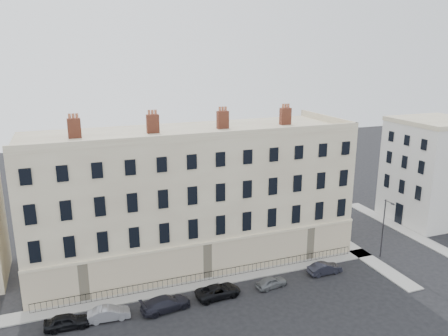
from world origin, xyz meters
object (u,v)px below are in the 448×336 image
(car_a, at_px, (67,321))
(streetlamp, at_px, (384,226))
(car_b, at_px, (109,313))
(car_d, at_px, (218,291))
(car_f, at_px, (325,268))
(car_c, at_px, (166,303))
(car_e, at_px, (271,282))

(car_a, bearing_deg, streetlamp, -85.16)
(car_b, distance_m, car_d, 10.53)
(car_a, bearing_deg, car_f, -86.67)
(car_a, relative_size, car_f, 1.01)
(car_c, height_order, streetlamp, streetlamp)
(car_e, xyz_separation_m, car_f, (6.72, 0.50, 0.05))
(car_b, distance_m, car_c, 5.17)
(car_e, distance_m, streetlamp, 15.60)
(car_e, bearing_deg, car_b, 80.86)
(car_c, height_order, car_d, car_c)
(car_c, bearing_deg, car_f, -96.45)
(car_b, xyz_separation_m, car_e, (16.28, -0.10, -0.05))
(car_f, bearing_deg, car_c, 91.88)
(car_b, bearing_deg, car_a, 93.81)
(car_d, relative_size, car_e, 1.34)
(car_d, bearing_deg, car_a, 85.50)
(car_a, distance_m, car_b, 3.58)
(car_a, relative_size, car_d, 0.85)
(car_b, height_order, car_e, car_b)
(car_f, distance_m, streetlamp, 9.13)
(car_b, xyz_separation_m, streetlamp, (31.43, 1.45, 3.35))
(car_d, bearing_deg, streetlamp, -91.12)
(car_c, bearing_deg, car_e, -97.65)
(car_d, xyz_separation_m, car_f, (12.46, 0.32, -0.00))
(car_d, height_order, car_e, car_d)
(car_a, distance_m, car_d, 14.11)
(car_c, distance_m, car_f, 17.85)
(car_a, height_order, car_e, car_a)
(car_d, bearing_deg, car_c, 89.31)
(car_b, xyz_separation_m, car_c, (5.16, -0.31, 0.07))
(car_b, height_order, streetlamp, streetlamp)
(car_e, bearing_deg, car_c, 82.27)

